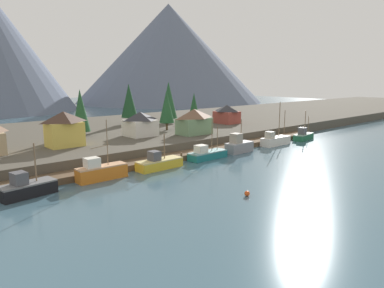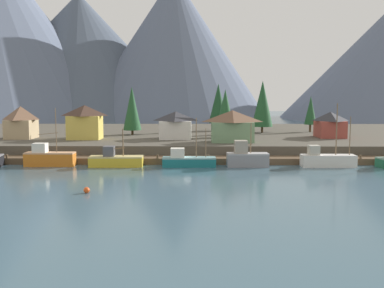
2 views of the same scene
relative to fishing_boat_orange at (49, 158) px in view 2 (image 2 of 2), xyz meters
The scene contains 21 objects.
ground_plane 29.79m from the fishing_boat_orange, 45.55° to the left, with size 400.00×400.00×1.00m, color #3D5B6B.
dock 21.09m from the fishing_boat_orange, ahead, with size 80.00×4.00×1.60m.
shoreline_bank 39.22m from the fishing_boat_orange, 57.92° to the left, with size 400.00×56.00×2.50m, color #4C473D.
mountain_central_peak 158.44m from the fishing_boat_orange, 102.43° to the left, with size 109.84×109.84×58.60m, color #475160.
mountain_east_peak 144.75m from the fishing_boat_orange, 84.97° to the left, with size 85.23×85.23×64.12m, color slate.
fishing_boat_orange is the anchor object (origin of this frame).
fishing_boat_yellow 10.46m from the fishing_boat_orange, ahead, with size 8.27×2.94×5.86m.
fishing_boat_teal 21.61m from the fishing_boat_orange, ahead, with size 8.24×2.81×7.53m.
fishing_boat_grey 30.69m from the fishing_boat_orange, ahead, with size 6.39×2.65×6.79m.
fishing_boat_white 43.08m from the fishing_boat_orange, ahead, with size 8.21×2.64×9.74m.
house_white 26.36m from the fishing_boat_orange, 43.56° to the left, with size 6.32×6.01×5.29m.
house_yellow 17.49m from the fishing_boat_orange, 84.68° to the left, with size 6.44×4.70×6.52m.
house_red 53.93m from the fishing_boat_orange, 22.93° to the left, with size 5.32×6.51×5.11m.
house_green 32.04m from the fishing_boat_orange, 22.25° to the left, with size 7.89×4.76×5.72m.
house_tan 21.74m from the fishing_boat_orange, 121.70° to the left, with size 5.25×5.75×6.27m.
conifer_near_left 59.74m from the fishing_boat_orange, 34.81° to the left, with size 2.77×2.77×8.14m.
conifer_near_right 28.92m from the fishing_boat_orange, 70.74° to the left, with size 3.85×3.85×10.18m.
conifer_mid_left 36.33m from the fishing_boat_orange, 36.52° to the left, with size 3.64×3.64×9.57m.
conifer_mid_right 47.12m from the fishing_boat_orange, 52.99° to the left, with size 4.43×4.43×11.01m.
conifer_back_left 49.89m from the fishing_boat_orange, 40.34° to the left, with size 4.67×4.67×11.57m.
channel_buoy 22.12m from the fishing_boat_orange, 61.39° to the right, with size 0.70×0.70×0.70m, color #E04C19.
Camera 2 is at (2.34, -71.29, 11.27)m, focal length 42.74 mm.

